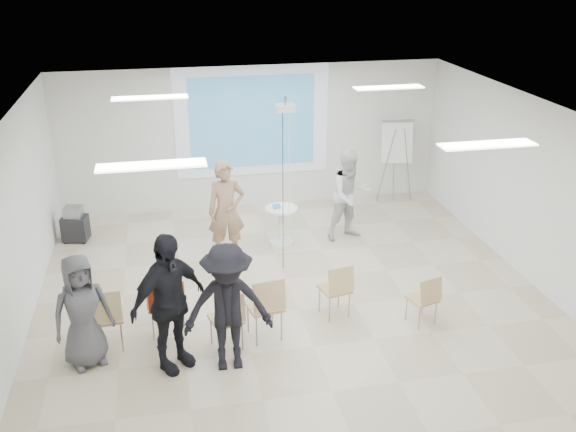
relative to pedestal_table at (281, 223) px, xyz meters
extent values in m
cube|color=beige|center=(-0.21, -2.42, -0.47)|extent=(8.00, 9.00, 0.10)
cube|color=white|center=(-0.21, -2.42, 2.63)|extent=(8.00, 9.00, 0.10)
cube|color=silver|center=(-0.21, 2.13, 1.08)|extent=(8.00, 0.10, 3.00)
cube|color=silver|center=(-4.26, -2.42, 1.08)|extent=(0.10, 9.00, 3.00)
cube|color=silver|center=(3.84, -2.42, 1.08)|extent=(0.10, 9.00, 3.00)
cube|color=silver|center=(-0.21, 2.06, 1.43)|extent=(3.20, 0.01, 2.30)
cube|color=teal|center=(-0.21, 2.05, 1.43)|extent=(2.60, 0.01, 1.90)
cylinder|color=white|center=(0.00, 0.00, -0.39)|extent=(0.47, 0.47, 0.05)
cylinder|color=white|center=(0.00, 0.00, -0.06)|extent=(0.13, 0.13, 0.66)
cylinder|color=white|center=(0.00, 0.00, 0.29)|extent=(0.64, 0.64, 0.04)
cube|color=white|center=(0.05, -0.03, 0.32)|extent=(0.22, 0.17, 0.01)
cube|color=teal|center=(-0.08, 0.06, 0.33)|extent=(0.15, 0.21, 0.02)
imported|color=#A17E62|center=(-1.06, -0.39, 0.61)|extent=(0.77, 0.54, 2.05)
imported|color=silver|center=(1.32, 0.02, 0.54)|extent=(1.08, 0.94, 1.92)
cube|color=silver|center=(-0.88, -0.14, 0.93)|extent=(0.05, 0.12, 0.04)
cube|color=silver|center=(1.14, 0.27, 0.88)|extent=(0.06, 0.11, 0.04)
cube|color=tan|center=(-3.02, -2.85, 0.06)|extent=(0.49, 0.49, 0.04)
cube|color=tan|center=(-3.00, -3.06, 0.33)|extent=(0.46, 0.14, 0.43)
cylinder|color=gray|center=(-3.18, -3.05, -0.18)|extent=(0.03, 0.03, 0.47)
cylinder|color=gray|center=(-2.82, -3.01, -0.18)|extent=(0.03, 0.03, 0.47)
cylinder|color=#95989E|center=(-3.22, -2.69, -0.18)|extent=(0.03, 0.03, 0.47)
cylinder|color=gray|center=(-2.86, -2.65, -0.18)|extent=(0.03, 0.03, 0.47)
cube|color=tan|center=(-2.18, -2.68, 0.06)|extent=(0.54, 0.54, 0.04)
cube|color=tan|center=(-2.23, -2.89, 0.33)|extent=(0.46, 0.19, 0.43)
cylinder|color=gray|center=(-2.40, -2.82, -0.18)|extent=(0.03, 0.03, 0.47)
cylinder|color=gray|center=(-2.04, -2.90, -0.18)|extent=(0.03, 0.03, 0.47)
cylinder|color=gray|center=(-2.31, -2.46, -0.18)|extent=(0.03, 0.03, 0.47)
cylinder|color=gray|center=(-1.96, -2.55, -0.18)|extent=(0.03, 0.03, 0.47)
cube|color=tan|center=(-1.40, -3.18, 0.03)|extent=(0.50, 0.50, 0.04)
cube|color=tan|center=(-1.35, -3.37, 0.28)|extent=(0.43, 0.18, 0.40)
cylinder|color=gray|center=(-1.52, -3.38, -0.20)|extent=(0.03, 0.03, 0.44)
cylinder|color=gray|center=(-1.19, -3.30, -0.20)|extent=(0.03, 0.03, 0.44)
cylinder|color=gray|center=(-1.60, -3.05, -0.20)|extent=(0.03, 0.03, 0.44)
cylinder|color=gray|center=(-1.27, -2.97, -0.20)|extent=(0.03, 0.03, 0.44)
cube|color=tan|center=(-0.83, -3.03, 0.08)|extent=(0.54, 0.54, 0.04)
cube|color=tan|center=(-0.79, -3.24, 0.35)|extent=(0.47, 0.17, 0.44)
cylinder|color=gray|center=(-0.98, -3.24, -0.17)|extent=(0.03, 0.03, 0.48)
cylinder|color=gray|center=(-0.62, -3.18, -0.17)|extent=(0.03, 0.03, 0.48)
cylinder|color=gray|center=(-1.05, -2.87, -0.17)|extent=(0.03, 0.03, 0.48)
cylinder|color=#919399|center=(-0.68, -2.81, -0.17)|extent=(0.03, 0.03, 0.48)
cube|color=tan|center=(0.30, -2.65, 0.02)|extent=(0.49, 0.49, 0.04)
cube|color=tan|center=(0.34, -2.84, 0.27)|extent=(0.42, 0.17, 0.39)
cylinder|color=gray|center=(0.18, -2.85, -0.20)|extent=(0.03, 0.03, 0.43)
cylinder|color=#92959A|center=(0.50, -2.77, -0.20)|extent=(0.03, 0.03, 0.43)
cylinder|color=gray|center=(0.10, -2.52, -0.20)|extent=(0.03, 0.03, 0.43)
cylinder|color=#95979D|center=(0.43, -2.45, -0.20)|extent=(0.03, 0.03, 0.43)
cube|color=tan|center=(1.51, -3.12, -0.02)|extent=(0.46, 0.46, 0.04)
cube|color=tan|center=(1.56, -3.29, 0.21)|extent=(0.38, 0.18, 0.36)
cylinder|color=gray|center=(1.40, -3.31, -0.22)|extent=(0.02, 0.02, 0.39)
cylinder|color=gray|center=(1.69, -3.23, -0.22)|extent=(0.02, 0.02, 0.39)
cylinder|color=gray|center=(1.32, -3.02, -0.22)|extent=(0.02, 0.02, 0.39)
cylinder|color=#94969C|center=(1.61, -2.94, -0.22)|extent=(0.02, 0.02, 0.39)
cube|color=#A12C13|center=(-2.18, -2.90, 0.30)|extent=(0.50, 0.22, 0.47)
imported|color=black|center=(-1.40, -3.16, 0.06)|extent=(0.38, 0.31, 0.03)
imported|color=black|center=(-2.15, -3.48, 0.69)|extent=(1.50, 1.37, 2.21)
imported|color=black|center=(-1.41, -3.63, 0.60)|extent=(1.34, 0.76, 2.03)
imported|color=#56565B|center=(-3.27, -3.17, 0.47)|extent=(1.02, 0.86, 1.78)
cylinder|color=gray|center=(2.59, 1.59, 0.43)|extent=(0.29, 0.24, 1.67)
cylinder|color=gray|center=(3.06, 1.52, 0.43)|extent=(0.34, 0.16, 1.67)
cylinder|color=gray|center=(2.87, 1.86, 0.43)|extent=(0.07, 0.38, 1.67)
cube|color=white|center=(2.84, 1.67, 0.96)|extent=(0.68, 0.28, 0.94)
cube|color=gray|center=(2.85, 1.71, 1.38)|extent=(0.68, 0.15, 0.06)
cube|color=black|center=(-3.81, 0.92, -0.16)|extent=(0.52, 0.45, 0.46)
cube|color=gray|center=(-3.81, 0.92, 0.17)|extent=(0.37, 0.33, 0.20)
cylinder|color=black|center=(-4.02, 0.82, -0.39)|extent=(0.06, 0.06, 0.06)
cylinder|color=black|center=(-3.66, 0.75, -0.39)|extent=(0.06, 0.06, 0.06)
cylinder|color=black|center=(-3.96, 1.09, -0.39)|extent=(0.06, 0.06, 0.06)
cylinder|color=black|center=(-3.60, 1.02, -0.39)|extent=(0.06, 0.06, 0.06)
cube|color=white|center=(-0.11, -0.92, 2.40)|extent=(0.30, 0.25, 0.10)
cylinder|color=gray|center=(-0.11, -0.92, 2.51)|extent=(0.04, 0.04, 0.14)
cylinder|color=black|center=(-0.17, -1.00, 0.97)|extent=(0.01, 0.01, 2.77)
cylinder|color=white|center=(-0.07, -1.02, 0.97)|extent=(0.01, 0.01, 2.77)
cube|color=white|center=(-2.21, -0.42, 2.55)|extent=(1.20, 0.30, 0.02)
cube|color=white|center=(1.79, -0.42, 2.55)|extent=(1.20, 0.30, 0.02)
cube|color=white|center=(-2.21, -3.92, 2.55)|extent=(1.20, 0.30, 0.02)
cube|color=white|center=(1.79, -3.92, 2.55)|extent=(1.20, 0.30, 0.02)
camera|label=1|loc=(-2.08, -10.79, 4.77)|focal=40.00mm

